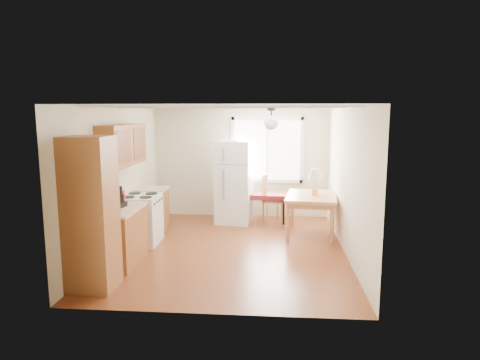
# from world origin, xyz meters

# --- Properties ---
(room_shell) EXTENTS (4.60, 5.60, 2.62)m
(room_shell) POSITION_xyz_m (0.00, 0.00, 1.25)
(room_shell) COLOR #4F2210
(room_shell) RESTS_ON ground
(kitchen_run) EXTENTS (0.65, 3.40, 2.20)m
(kitchen_run) POSITION_xyz_m (-1.72, -0.63, 0.84)
(kitchen_run) COLOR brown
(kitchen_run) RESTS_ON ground
(window_unit) EXTENTS (1.64, 0.05, 1.51)m
(window_unit) POSITION_xyz_m (0.60, 2.47, 1.55)
(window_unit) COLOR white
(window_unit) RESTS_ON room_shell
(pendant_light) EXTENTS (0.26, 0.26, 0.40)m
(pendant_light) POSITION_xyz_m (0.70, 0.40, 2.24)
(pendant_light) COLOR #301E15
(pendant_light) RESTS_ON room_shell
(refrigerator) EXTENTS (0.82, 0.82, 1.80)m
(refrigerator) POSITION_xyz_m (-0.10, 1.88, 0.90)
(refrigerator) COLOR white
(refrigerator) RESTS_ON ground
(bench) EXTENTS (1.44, 0.63, 0.65)m
(bench) POSITION_xyz_m (0.40, 1.94, 0.58)
(bench) COLOR #561418
(bench) RESTS_ON ground
(dining_table) EXTENTS (1.10, 1.38, 0.80)m
(dining_table) POSITION_xyz_m (1.50, 1.03, 0.69)
(dining_table) COLOR #B16E44
(dining_table) RESTS_ON ground
(chair) EXTENTS (0.52, 0.52, 1.10)m
(chair) POSITION_xyz_m (0.64, 1.87, 0.63)
(chair) COLOR #B16E44
(chair) RESTS_ON ground
(table_lamp) EXTENTS (0.30, 0.30, 0.52)m
(table_lamp) POSITION_xyz_m (1.56, 1.02, 1.18)
(table_lamp) COLOR gold
(table_lamp) RESTS_ON dining_table
(coffee_maker) EXTENTS (0.23, 0.27, 0.36)m
(coffee_maker) POSITION_xyz_m (-1.72, -0.77, 1.03)
(coffee_maker) COLOR black
(coffee_maker) RESTS_ON kitchen_run
(kettle) EXTENTS (0.14, 0.14, 0.26)m
(kettle) POSITION_xyz_m (-1.81, -0.40, 1.01)
(kettle) COLOR red
(kettle) RESTS_ON kitchen_run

